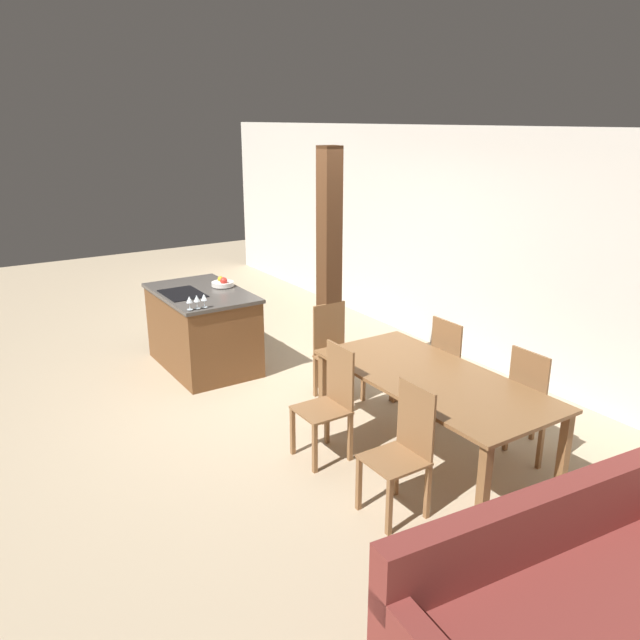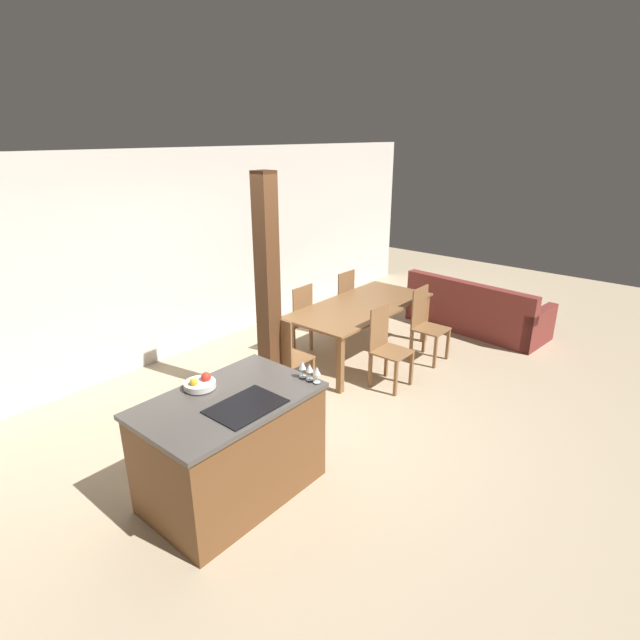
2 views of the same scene
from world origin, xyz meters
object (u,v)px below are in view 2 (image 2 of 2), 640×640
object	(u,v)px
wine_glass_far	(303,366)
wine_glass_middle	(310,368)
dining_chair_head_end	(286,355)
dining_chair_near_right	(426,323)
fruit_bowl	(200,383)
dining_table	(361,310)
couch	(475,313)
dining_chair_far_left	(297,318)
dining_chair_near_left	(386,345)
dining_chair_far_right	(340,301)
wine_glass_near	(317,371)
kitchen_island	(231,446)
timber_post	(268,295)

from	to	relation	value
wine_glass_far	wine_glass_middle	bearing A→B (deg)	-90.00
dining_chair_head_end	dining_chair_near_right	bearing A→B (deg)	-110.47
fruit_bowl	dining_chair_head_end	size ratio (longest dim) A/B	0.26
fruit_bowl	wine_glass_middle	world-z (taller)	wine_glass_middle
dining_table	couch	size ratio (longest dim) A/B	0.99
fruit_bowl	dining_chair_near_right	xyz separation A→B (m)	(3.47, -0.19, -0.45)
wine_glass_far	dining_chair_head_end	distance (m)	1.45
dining_chair_far_left	dining_chair_near_left	bearing A→B (deg)	90.00
dining_table	dining_chair_far_right	xyz separation A→B (m)	(0.48, 0.72, -0.15)
wine_glass_far	dining_chair_near_right	size ratio (longest dim) A/B	0.15
wine_glass_middle	dining_chair_far_left	size ratio (longest dim) A/B	0.15
wine_glass_middle	fruit_bowl	bearing A→B (deg)	138.73
wine_glass_near	wine_glass_middle	world-z (taller)	same
wine_glass_near	couch	bearing A→B (deg)	5.40
kitchen_island	dining_chair_near_right	xyz separation A→B (m)	(3.44, 0.10, 0.05)
dining_chair_far_right	wine_glass_near	bearing A→B (deg)	34.39
dining_table	couch	world-z (taller)	couch
fruit_bowl	timber_post	world-z (taller)	timber_post
couch	timber_post	world-z (taller)	timber_post
dining_chair_far_right	dining_chair_head_end	xyz separation A→B (m)	(-1.92, -0.72, 0.00)
dining_chair_far_left	wine_glass_near	bearing A→B (deg)	46.15
dining_chair_near_left	dining_chair_head_end	size ratio (longest dim) A/B	1.00
wine_glass_near	wine_glass_far	size ratio (longest dim) A/B	1.00
dining_table	timber_post	distance (m)	1.75
wine_glass_middle	dining_chair_far_right	distance (m)	3.38
kitchen_island	dining_chair_head_end	xyz separation A→B (m)	(1.51, 0.82, 0.05)
kitchen_island	dining_chair_head_end	distance (m)	1.72
dining_chair_near_left	couch	distance (m)	2.43
wine_glass_near	fruit_bowl	bearing A→B (deg)	135.14
dining_chair_near_right	couch	size ratio (longest dim) A/B	0.46
kitchen_island	timber_post	size ratio (longest dim) A/B	0.56
dining_chair_near_left	timber_post	size ratio (longest dim) A/B	0.39
wine_glass_far	timber_post	world-z (taller)	timber_post
dining_chair_near_right	dining_table	bearing A→B (deg)	123.71
wine_glass_near	timber_post	xyz separation A→B (m)	(0.68, 1.25, 0.24)
fruit_bowl	dining_chair_head_end	bearing A→B (deg)	18.64
kitchen_island	dining_chair_far_right	xyz separation A→B (m)	(3.44, 1.53, 0.05)
dining_chair_far_left	dining_chair_far_right	xyz separation A→B (m)	(0.96, 0.00, 0.00)
dining_chair_near_right	wine_glass_far	bearing A→B (deg)	-173.47
timber_post	fruit_bowl	bearing A→B (deg)	-156.92
wine_glass_middle	dining_chair_head_end	world-z (taller)	wine_glass_middle
dining_chair_near_right	dining_chair_far_left	bearing A→B (deg)	123.71
dining_chair_near_right	timber_post	xyz separation A→B (m)	(-2.12, 0.77, 0.76)
dining_chair_far_left	wine_glass_far	bearing A→B (deg)	43.67
wine_glass_near	dining_chair_far_right	bearing A→B (deg)	34.39
dining_chair_near_left	wine_glass_far	bearing A→B (deg)	-170.13
wine_glass_middle	dining_chair_near_left	distance (m)	1.95
kitchen_island	dining_chair_far_left	xyz separation A→B (m)	(2.48, 1.53, 0.05)
dining_table	dining_chair_near_right	xyz separation A→B (m)	(0.48, -0.72, -0.15)
dining_chair_near_left	dining_chair_near_right	size ratio (longest dim) A/B	1.00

